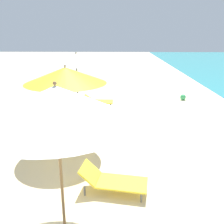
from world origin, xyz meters
TOP-DOWN VIEW (x-y plane):
  - ground at (0.00, 0.00)m, footprint 80.00×80.00m
  - umbrella_nearest at (-0.14, -0.27)m, footprint 2.29×2.29m
  - lounger_nearest_shoreside at (0.65, 0.93)m, footprint 1.50×0.82m
  - umbrella_second at (-0.63, 2.92)m, footprint 2.22×2.22m
  - lounger_second_shoreside at (-0.07, 4.12)m, footprint 1.37×0.82m
  - umbrella_farthest at (-0.80, 5.97)m, footprint 2.01×2.01m
  - lounger_farthest_shoreside at (-0.09, 7.22)m, footprint 1.33×0.67m
  - lounger_farthest_inland at (0.01, 4.96)m, footprint 1.32×0.61m
  - beach_ball at (4.12, 8.62)m, footprint 0.29×0.29m

SIDE VIEW (x-z plane):
  - ground at x=0.00m, z-range 0.00..0.00m
  - beach_ball at x=4.12m, z-range 0.00..0.29m
  - lounger_nearest_shoreside at x=0.65m, z-range -0.01..0.57m
  - lounger_farthest_inland at x=0.01m, z-range 0.01..0.60m
  - lounger_farthest_shoreside at x=-0.09m, z-range 0.03..0.59m
  - lounger_second_shoreside at x=-0.07m, z-range 0.00..0.65m
  - umbrella_second at x=-0.63m, z-range 0.96..3.42m
  - umbrella_farthest at x=-0.80m, z-range 1.02..3.58m
  - umbrella_nearest at x=-0.14m, z-range 0.99..3.63m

